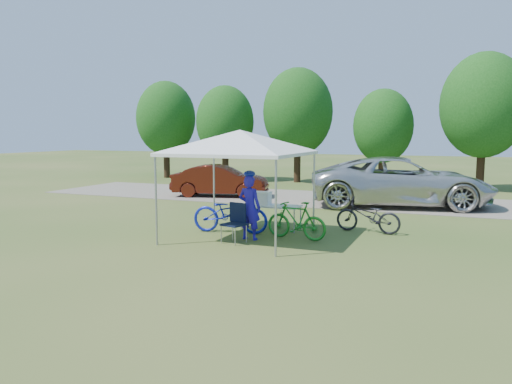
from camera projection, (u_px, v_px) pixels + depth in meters
ground at (240, 238)px, 12.68m from camera, size 100.00×100.00×0.00m
gravel_strip at (321, 199)px, 20.03m from camera, size 24.00×5.00×0.02m
canopy at (240, 133)px, 12.36m from camera, size 4.53×4.53×3.00m
treeline at (347, 115)px, 25.29m from camera, size 24.89×4.28×6.30m
folding_table at (271, 207)px, 13.75m from camera, size 1.64×0.68×0.67m
folding_chair at (236, 219)px, 12.11m from camera, size 0.59×0.62×0.96m
cooler at (262, 198)px, 13.82m from camera, size 0.50×0.34×0.36m
ice_cream_cup at (286, 205)px, 13.52m from camera, size 0.08×0.08×0.06m
cyclist at (250, 208)px, 12.39m from camera, size 0.62×0.43×1.61m
bike_blue at (230, 213)px, 13.25m from camera, size 2.12×0.98×1.07m
bike_green at (296, 220)px, 12.46m from camera, size 1.64×0.65×0.96m
bike_dark at (368, 216)px, 13.27m from camera, size 1.81×0.82×0.92m
minivan at (401, 181)px, 17.99m from camera, size 6.87×4.23×1.78m
sedan at (220, 181)px, 20.76m from camera, size 4.18×2.30×1.31m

